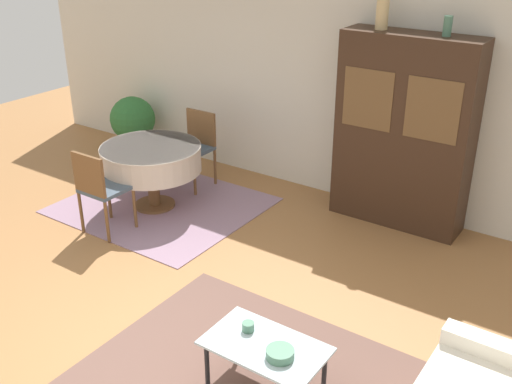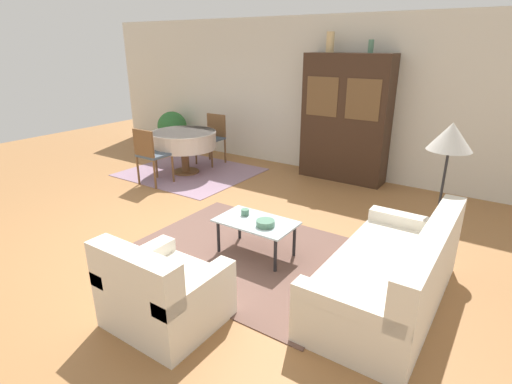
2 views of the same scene
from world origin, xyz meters
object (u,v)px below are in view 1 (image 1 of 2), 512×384
object	(u,v)px
dining_chair_near	(99,186)
dining_chair_far	(196,143)
vase_short	(448,26)
potted_plant	(133,121)
dining_table	(151,159)
vase_tall	(382,13)
cup	(248,327)
display_cabinet	(404,133)
bowl	(280,354)
coffee_table	(265,350)

from	to	relation	value
dining_chair_near	dining_chair_far	distance (m)	1.59
dining_chair_far	vase_short	bearing A→B (deg)	-169.86
dining_chair_far	potted_plant	bearing A→B (deg)	-12.89
dining_table	vase_tall	size ratio (longest dim) A/B	3.63
cup	display_cabinet	bearing A→B (deg)	91.61
dining_table	cup	distance (m)	3.11
display_cabinet	dining_table	size ratio (longest dim) A/B	1.81
bowl	potted_plant	size ratio (longest dim) A/B	0.23
coffee_table	vase_tall	size ratio (longest dim) A/B	2.73
dining_chair_near	vase_tall	distance (m)	3.44
coffee_table	bowl	distance (m)	0.18
cup	bowl	world-z (taller)	cup
coffee_table	display_cabinet	distance (m)	3.17
coffee_table	dining_chair_near	size ratio (longest dim) A/B	0.93
dining_chair_near	dining_chair_far	world-z (taller)	same
potted_plant	dining_chair_near	bearing A→B (deg)	-53.10
display_cabinet	vase_short	size ratio (longest dim) A/B	10.73
potted_plant	bowl	bearing A→B (deg)	-34.10
cup	potted_plant	world-z (taller)	potted_plant
bowl	vase_short	xyz separation A→B (m)	(-0.11, 3.13, 1.75)
coffee_table	cup	xyz separation A→B (m)	(-0.19, 0.06, 0.08)
dining_chair_far	bowl	distance (m)	3.94
vase_short	dining_chair_far	bearing A→B (deg)	-169.86
coffee_table	vase_short	xyz separation A→B (m)	(0.04, 3.08, 1.83)
coffee_table	vase_short	distance (m)	3.58
coffee_table	dining_chair_near	xyz separation A→B (m)	(-2.77, 0.99, 0.19)
cup	bowl	size ratio (longest dim) A/B	0.45
vase_tall	vase_short	bearing A→B (deg)	0.00
coffee_table	potted_plant	xyz separation A→B (m)	(-4.21, 2.91, 0.13)
dining_chair_far	cup	xyz separation A→B (m)	(2.58, -2.52, -0.11)
vase_tall	potted_plant	bearing A→B (deg)	-177.21
cup	vase_tall	size ratio (longest dim) A/B	0.28
dining_chair_far	vase_short	world-z (taller)	vase_short
dining_chair_far	vase_tall	size ratio (longest dim) A/B	2.95
coffee_table	potted_plant	size ratio (longest dim) A/B	1.03
vase_tall	vase_short	world-z (taller)	vase_tall
coffee_table	display_cabinet	world-z (taller)	display_cabinet
bowl	coffee_table	bearing A→B (deg)	161.67
display_cabinet	dining_chair_near	distance (m)	3.29
dining_chair_far	bowl	size ratio (longest dim) A/B	4.79
display_cabinet	bowl	distance (m)	3.22
display_cabinet	dining_chair_near	bearing A→B (deg)	-140.04
dining_table	cup	xyz separation A→B (m)	(2.58, -1.72, -0.16)
dining_table	dining_chair_far	world-z (taller)	dining_chair_far
dining_chair_near	bowl	size ratio (longest dim) A/B	4.79
dining_table	potted_plant	xyz separation A→B (m)	(-1.44, 1.12, -0.12)
display_cabinet	vase_tall	bearing A→B (deg)	179.85
cup	vase_tall	world-z (taller)	vase_tall
cup	vase_tall	xyz separation A→B (m)	(-0.45, 3.02, 1.81)
coffee_table	display_cabinet	xyz separation A→B (m)	(-0.28, 3.08, 0.69)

